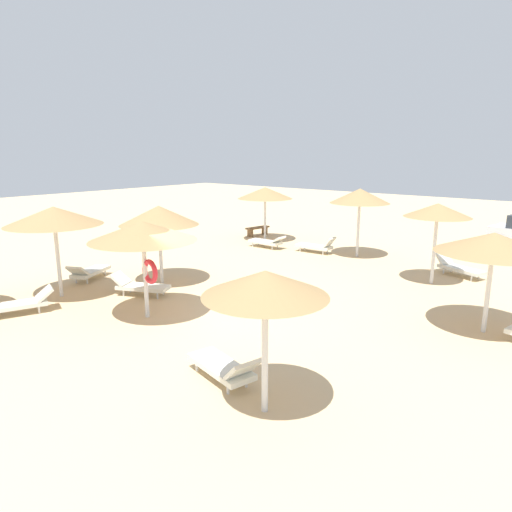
# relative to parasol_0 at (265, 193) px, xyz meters

# --- Properties ---
(ground_plane) EXTENTS (80.00, 80.00, 0.00)m
(ground_plane) POSITION_rel_parasol_0_xyz_m (5.23, -10.14, -2.51)
(ground_plane) COLOR #D1B284
(parasol_0) EXTENTS (2.85, 2.85, 2.81)m
(parasol_0) POSITION_rel_parasol_0_xyz_m (0.00, 0.00, 0.00)
(parasol_0) COLOR silver
(parasol_0) RESTS_ON ground
(parasol_1) EXTENTS (2.62, 2.62, 3.04)m
(parasol_1) POSITION_rel_parasol_0_xyz_m (5.50, -0.29, 0.20)
(parasol_1) COLOR silver
(parasol_1) RESTS_ON ground
(parasol_2) EXTENTS (2.98, 2.98, 2.94)m
(parasol_2) POSITION_rel_parasol_0_xyz_m (0.71, -11.67, 0.13)
(parasol_2) COLOR silver
(parasol_2) RESTS_ON ground
(parasol_3) EXTENTS (2.22, 2.22, 2.65)m
(parasol_3) POSITION_rel_parasol_0_xyz_m (10.04, -12.78, -0.11)
(parasol_3) COLOR silver
(parasol_3) RESTS_ON ground
(parasol_4) EXTENTS (2.97, 2.97, 2.76)m
(parasol_4) POSITION_rel_parasol_0_xyz_m (4.45, -11.09, -0.04)
(parasol_4) COLOR silver
(parasol_4) RESTS_ON ground
(parasol_5) EXTENTS (2.84, 2.84, 2.65)m
(parasol_5) POSITION_rel_parasol_0_xyz_m (12.18, -6.21, -0.13)
(parasol_5) COLOR silver
(parasol_5) RESTS_ON ground
(parasol_6) EXTENTS (2.28, 2.28, 2.87)m
(parasol_6) POSITION_rel_parasol_0_xyz_m (9.57, -2.49, 0.10)
(parasol_6) COLOR silver
(parasol_6) RESTS_ON ground
(parasol_8) EXTENTS (2.77, 2.77, 2.78)m
(parasol_8) POSITION_rel_parasol_0_xyz_m (2.03, -8.58, -0.07)
(parasol_8) COLOR silver
(parasol_8) RESTS_ON ground
(lounger_0) EXTENTS (1.91, 0.66, 0.66)m
(lounger_0) POSITION_rel_parasol_0_xyz_m (1.22, -1.35, -2.20)
(lounger_0) COLOR silver
(lounger_0) RESTS_ON ground
(lounger_1) EXTENTS (1.88, 0.76, 0.81)m
(lounger_1) POSITION_rel_parasol_0_xyz_m (3.67, -0.77, -2.18)
(lounger_1) COLOR silver
(lounger_1) RESTS_ON ground
(lounger_2) EXTENTS (1.40, 1.98, 0.71)m
(lounger_2) POSITION_rel_parasol_0_xyz_m (-0.34, -10.04, -2.19)
(lounger_2) COLOR silver
(lounger_2) RESTS_ON ground
(lounger_3) EXTENTS (1.97, 1.06, 0.75)m
(lounger_3) POSITION_rel_parasol_0_xyz_m (8.72, -12.44, -2.19)
(lounger_3) COLOR silver
(lounger_3) RESTS_ON ground
(lounger_4) EXTENTS (1.98, 1.40, 0.73)m
(lounger_4) POSITION_rel_parasol_0_xyz_m (2.60, -9.98, -2.19)
(lounger_4) COLOR silver
(lounger_4) RESTS_ON ground
(lounger_6) EXTENTS (1.97, 1.25, 0.78)m
(lounger_6) POSITION_rel_parasol_0_xyz_m (9.98, -0.81, -2.19)
(lounger_6) COLOR silver
(lounger_6) RESTS_ON ground
(lounger_7) EXTENTS (1.25, 2.00, 0.71)m
(lounger_7) POSITION_rel_parasol_0_xyz_m (1.38, -13.26, -2.19)
(lounger_7) COLOR silver
(lounger_7) RESTS_ON ground
(bench_0) EXTENTS (0.61, 1.54, 0.49)m
(bench_0) POSITION_rel_parasol_0_xyz_m (-1.25, 0.92, -2.16)
(bench_0) COLOR brown
(bench_0) RESTS_ON ground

